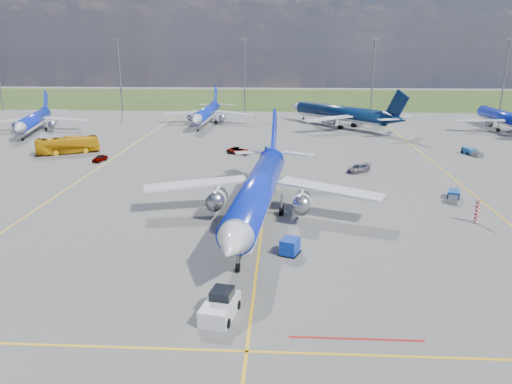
# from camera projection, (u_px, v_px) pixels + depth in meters

# --- Properties ---
(ground) EXTENTS (400.00, 400.00, 0.00)m
(ground) POSITION_uv_depth(u_px,v_px,m) (260.00, 243.00, 54.52)
(ground) COLOR #5B5B58
(ground) RESTS_ON ground
(grass_strip) EXTENTS (400.00, 80.00, 0.01)m
(grass_strip) POSITION_uv_depth(u_px,v_px,m) (278.00, 98.00, 198.04)
(grass_strip) COLOR #2D4719
(grass_strip) RESTS_ON ground
(taxiway_lines) EXTENTS (60.25, 160.00, 0.02)m
(taxiway_lines) POSITION_uv_depth(u_px,v_px,m) (269.00, 178.00, 81.02)
(taxiway_lines) COLOR yellow
(taxiway_lines) RESTS_ON ground
(floodlight_masts) EXTENTS (202.20, 0.50, 22.70)m
(floodlight_masts) POSITION_uv_depth(u_px,v_px,m) (308.00, 72.00, 155.65)
(floodlight_masts) COLOR slate
(floodlight_masts) RESTS_ON ground
(warning_post) EXTENTS (0.50, 0.50, 3.00)m
(warning_post) POSITION_uv_depth(u_px,v_px,m) (477.00, 211.00, 60.39)
(warning_post) COLOR red
(warning_post) RESTS_ON ground
(bg_jet_nw) EXTENTS (32.35, 38.35, 8.77)m
(bg_jet_nw) POSITION_uv_depth(u_px,v_px,m) (35.00, 133.00, 122.31)
(bg_jet_nw) COLOR #0E25C7
(bg_jet_nw) RESTS_ON ground
(bg_jet_nnw) EXTENTS (27.61, 35.45, 9.00)m
(bg_jet_nnw) POSITION_uv_depth(u_px,v_px,m) (207.00, 125.00, 134.11)
(bg_jet_nnw) COLOR #0E25C7
(bg_jet_nnw) RESTS_ON ground
(bg_jet_n) EXTENTS (49.92, 50.67, 10.59)m
(bg_jet_n) POSITION_uv_depth(u_px,v_px,m) (339.00, 127.00, 130.40)
(bg_jet_n) COLOR #081F44
(bg_jet_n) RESTS_ON ground
(bg_jet_ne) EXTENTS (28.21, 36.05, 9.10)m
(bg_jet_ne) POSITION_uv_depth(u_px,v_px,m) (502.00, 130.00, 125.62)
(bg_jet_ne) COLOR #0E25C7
(bg_jet_ne) RESTS_ON ground
(main_airliner) EXTENTS (36.03, 45.30, 11.18)m
(main_airliner) POSITION_uv_depth(u_px,v_px,m) (258.00, 221.00, 61.25)
(main_airliner) COLOR #0E25C7
(main_airliner) RESTS_ON ground
(pushback_tug) EXTENTS (3.06, 6.25, 2.08)m
(pushback_tug) POSITION_uv_depth(u_px,v_px,m) (220.00, 306.00, 39.85)
(pushback_tug) COLOR silver
(pushback_tug) RESTS_ON ground
(uld_container) EXTENTS (2.26, 2.50, 1.65)m
(uld_container) POSITION_uv_depth(u_px,v_px,m) (290.00, 246.00, 51.59)
(uld_container) COLOR #0B2EA2
(uld_container) RESTS_ON ground
(apron_bus) EXTENTS (12.02, 8.05, 3.36)m
(apron_bus) POSITION_uv_depth(u_px,v_px,m) (67.00, 145.00, 98.66)
(apron_bus) COLOR orange
(apron_bus) RESTS_ON ground
(service_car_a) EXTENTS (2.28, 3.82, 1.22)m
(service_car_a) POSITION_uv_depth(u_px,v_px,m) (100.00, 158.00, 92.19)
(service_car_a) COLOR #999999
(service_car_a) RESTS_ON ground
(service_car_b) EXTENTS (5.14, 3.69, 1.30)m
(service_car_b) POSITION_uv_depth(u_px,v_px,m) (239.00, 151.00, 98.50)
(service_car_b) COLOR #999999
(service_car_b) RESTS_ON ground
(service_car_c) EXTENTS (4.76, 4.49, 1.35)m
(service_car_c) POSITION_uv_depth(u_px,v_px,m) (359.00, 168.00, 84.51)
(service_car_c) COLOR #999999
(service_car_c) RESTS_ON ground
(baggage_tug_w) EXTENTS (2.91, 5.06, 1.10)m
(baggage_tug_w) POSITION_uv_depth(u_px,v_px,m) (453.00, 196.00, 69.58)
(baggage_tug_w) COLOR #1A4D9F
(baggage_tug_w) RESTS_ON ground
(baggage_tug_c) EXTENTS (2.51, 4.37, 0.95)m
(baggage_tug_c) POSITION_uv_depth(u_px,v_px,m) (270.00, 150.00, 99.95)
(baggage_tug_c) COLOR navy
(baggage_tug_c) RESTS_ON ground
(baggage_tug_e) EXTENTS (2.74, 5.48, 1.19)m
(baggage_tug_e) POSITION_uv_depth(u_px,v_px,m) (472.00, 152.00, 97.50)
(baggage_tug_e) COLOR #1A5FA0
(baggage_tug_e) RESTS_ON ground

